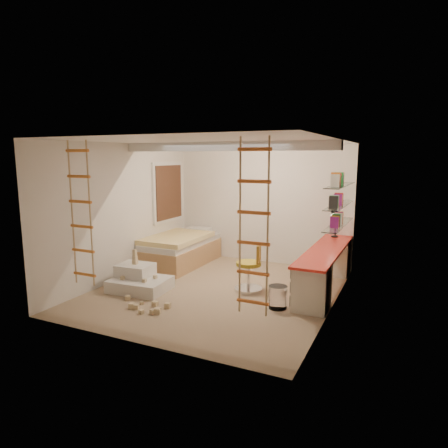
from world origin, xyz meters
The scene contains 15 objects.
floor centered at (0.00, 0.00, 0.00)m, with size 4.50×4.50×0.00m, color #967D60.
ceiling_beam centered at (0.00, 0.30, 2.52)m, with size 4.00×0.18×0.16m, color white.
window_frame centered at (-1.97, 1.50, 1.55)m, with size 0.06×1.15×1.35m, color white.
window_blind centered at (-1.93, 1.50, 1.55)m, with size 0.02×1.00×1.20m, color #4C2D1E.
rope_ladder_left centered at (-1.35, -1.75, 1.52)m, with size 0.41×0.04×2.13m, color orange, non-canonical shape.
rope_ladder_right centered at (1.35, -1.75, 1.52)m, with size 0.41×0.04×2.13m, color #D35F24, non-canonical shape.
waste_bin centered at (1.23, -0.35, 0.18)m, with size 0.29×0.29×0.36m, color white.
desk centered at (1.72, 0.86, 0.40)m, with size 0.56×2.80×0.75m.
shelves centered at (1.87, 1.13, 1.50)m, with size 0.25×1.80×0.71m.
bed centered at (-1.48, 1.23, 0.33)m, with size 1.02×2.00×0.69m.
task_lamp centered at (1.67, 1.82, 1.14)m, with size 0.14×0.36×0.57m.
swivel_chair centered at (0.53, 0.24, 0.31)m, with size 0.60×0.60×0.84m.
play_platform centered at (-1.28, -0.55, 0.17)m, with size 1.03×0.83×0.44m.
toy_blocks centered at (-0.90, -0.97, 0.20)m, with size 1.21×1.05×0.71m.
books centered at (1.87, 1.13, 1.62)m, with size 0.14×0.70×0.92m.
Camera 1 is at (3.00, -6.09, 2.35)m, focal length 32.00 mm.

